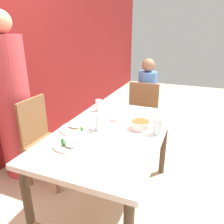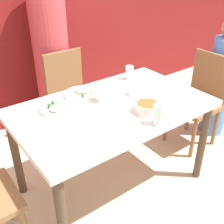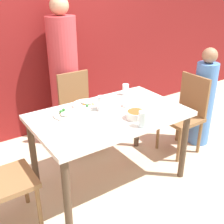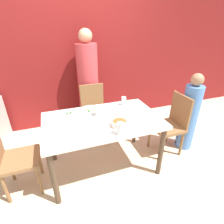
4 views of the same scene
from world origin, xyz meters
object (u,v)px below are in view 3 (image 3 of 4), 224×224
object	(u,v)px
bowl_curry	(136,115)
chair_adult_spot	(79,109)
person_child	(203,101)
plate_rice_adult	(87,104)
chair_child_spot	(185,112)
glass_water_tall	(143,119)
person_adult	(64,76)

from	to	relation	value
bowl_curry	chair_adult_spot	bearing A→B (deg)	92.88
person_child	plate_rice_adult	bearing A→B (deg)	169.17
bowl_curry	plate_rice_adult	bearing A→B (deg)	113.41
bowl_curry	plate_rice_adult	xyz separation A→B (m)	(-0.21, 0.49, -0.02)
chair_child_spot	glass_water_tall	distance (m)	1.06
chair_adult_spot	bowl_curry	bearing A→B (deg)	-87.12
chair_adult_spot	chair_child_spot	distance (m)	1.20
person_child	plate_rice_adult	distance (m)	1.43
glass_water_tall	person_adult	bearing A→B (deg)	89.95
person_adult	person_child	bearing A→B (deg)	-41.60
chair_adult_spot	glass_water_tall	bearing A→B (deg)	-90.06
person_adult	bowl_curry	distance (m)	1.31
bowl_curry	plate_rice_adult	distance (m)	0.53
chair_child_spot	person_adult	world-z (taller)	person_adult
plate_rice_adult	person_adult	bearing A→B (deg)	78.96
plate_rice_adult	glass_water_tall	size ratio (longest dim) A/B	2.02
person_adult	plate_rice_adult	distance (m)	0.84
bowl_curry	glass_water_tall	xyz separation A→B (m)	(-0.05, -0.15, 0.03)
chair_adult_spot	chair_child_spot	xyz separation A→B (m)	(0.94, -0.75, 0.00)
chair_adult_spot	plate_rice_adult	bearing A→B (deg)	-108.41
plate_rice_adult	glass_water_tall	distance (m)	0.66
chair_child_spot	bowl_curry	size ratio (longest dim) A/B	5.10
chair_child_spot	person_adult	bearing A→B (deg)	-139.33
plate_rice_adult	glass_water_tall	xyz separation A→B (m)	(0.16, -0.64, 0.05)
person_child	bowl_curry	distance (m)	1.22
person_adult	glass_water_tall	bearing A→B (deg)	-90.05
bowl_curry	plate_rice_adult	size ratio (longest dim) A/B	0.64
chair_child_spot	plate_rice_adult	bearing A→B (deg)	-103.61
chair_child_spot	person_child	bearing A→B (deg)	90.00
chair_child_spot	plate_rice_adult	size ratio (longest dim) A/B	3.29
person_child	bowl_curry	size ratio (longest dim) A/B	6.73
person_child	glass_water_tall	world-z (taller)	person_child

